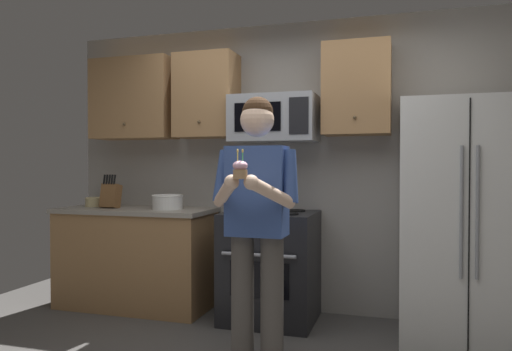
{
  "coord_description": "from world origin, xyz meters",
  "views": [
    {
      "loc": [
        0.91,
        -2.56,
        1.31
      ],
      "look_at": [
        0.01,
        0.42,
        1.25
      ],
      "focal_mm": 33.76,
      "sensor_mm": 36.0,
      "label": 1
    }
  ],
  "objects_px": {
    "knife_block": "(111,195)",
    "oven_range": "(270,266)",
    "refrigerator": "(463,221)",
    "person": "(257,215)",
    "microwave": "(274,119)",
    "bowl_large_white": "(167,202)",
    "bowl_small_colored": "(95,202)",
    "cupcake": "(240,169)"
  },
  "relations": [
    {
      "from": "microwave",
      "to": "cupcake",
      "type": "height_order",
      "value": "microwave"
    },
    {
      "from": "bowl_large_white",
      "to": "oven_range",
      "type": "bearing_deg",
      "value": -0.02
    },
    {
      "from": "person",
      "to": "cupcake",
      "type": "distance_m",
      "value": 0.44
    },
    {
      "from": "oven_range",
      "to": "person",
      "type": "height_order",
      "value": "person"
    },
    {
      "from": "bowl_small_colored",
      "to": "cupcake",
      "type": "relative_size",
      "value": 1.07
    },
    {
      "from": "oven_range",
      "to": "person",
      "type": "distance_m",
      "value": 1.1
    },
    {
      "from": "refrigerator",
      "to": "person",
      "type": "height_order",
      "value": "refrigerator"
    },
    {
      "from": "person",
      "to": "microwave",
      "type": "bearing_deg",
      "value": 98.83
    },
    {
      "from": "bowl_small_colored",
      "to": "oven_range",
      "type": "bearing_deg",
      "value": -2.14
    },
    {
      "from": "bowl_large_white",
      "to": "bowl_small_colored",
      "type": "distance_m",
      "value": 0.81
    },
    {
      "from": "person",
      "to": "bowl_large_white",
      "type": "bearing_deg",
      "value": 140.02
    },
    {
      "from": "cupcake",
      "to": "knife_block",
      "type": "bearing_deg",
      "value": 143.76
    },
    {
      "from": "refrigerator",
      "to": "person",
      "type": "xyz_separation_m",
      "value": [
        -1.33,
        -0.91,
        0.1
      ]
    },
    {
      "from": "microwave",
      "to": "cupcake",
      "type": "bearing_deg",
      "value": -83.23
    },
    {
      "from": "microwave",
      "to": "person",
      "type": "bearing_deg",
      "value": -81.17
    },
    {
      "from": "person",
      "to": "cupcake",
      "type": "height_order",
      "value": "person"
    },
    {
      "from": "cupcake",
      "to": "microwave",
      "type": "bearing_deg",
      "value": 96.77
    },
    {
      "from": "knife_block",
      "to": "oven_range",
      "type": "bearing_deg",
      "value": 1.1
    },
    {
      "from": "knife_block",
      "to": "person",
      "type": "distance_m",
      "value": 1.93
    },
    {
      "from": "oven_range",
      "to": "microwave",
      "type": "relative_size",
      "value": 1.26
    },
    {
      "from": "microwave",
      "to": "bowl_large_white",
      "type": "xyz_separation_m",
      "value": [
        -0.96,
        -0.12,
        -0.73
      ]
    },
    {
      "from": "microwave",
      "to": "oven_range",
      "type": "bearing_deg",
      "value": -90.02
    },
    {
      "from": "microwave",
      "to": "cupcake",
      "type": "relative_size",
      "value": 4.26
    },
    {
      "from": "bowl_small_colored",
      "to": "refrigerator",
      "type": "bearing_deg",
      "value": -1.85
    },
    {
      "from": "oven_range",
      "to": "refrigerator",
      "type": "height_order",
      "value": "refrigerator"
    },
    {
      "from": "bowl_small_colored",
      "to": "cupcake",
      "type": "bearing_deg",
      "value": -34.67
    },
    {
      "from": "person",
      "to": "oven_range",
      "type": "bearing_deg",
      "value": 99.92
    },
    {
      "from": "knife_block",
      "to": "bowl_large_white",
      "type": "distance_m",
      "value": 0.57
    },
    {
      "from": "microwave",
      "to": "bowl_large_white",
      "type": "relative_size",
      "value": 2.62
    },
    {
      "from": "oven_range",
      "to": "bowl_small_colored",
      "type": "height_order",
      "value": "bowl_small_colored"
    },
    {
      "from": "oven_range",
      "to": "knife_block",
      "type": "xyz_separation_m",
      "value": [
        -1.53,
        -0.03,
        0.57
      ]
    },
    {
      "from": "microwave",
      "to": "person",
      "type": "relative_size",
      "value": 0.42
    },
    {
      "from": "knife_block",
      "to": "cupcake",
      "type": "xyz_separation_m",
      "value": [
        1.7,
        -1.25,
        0.26
      ]
    },
    {
      "from": "knife_block",
      "to": "cupcake",
      "type": "distance_m",
      "value": 2.12
    },
    {
      "from": "refrigerator",
      "to": "microwave",
      "type": "bearing_deg",
      "value": 173.97
    },
    {
      "from": "microwave",
      "to": "bowl_small_colored",
      "type": "relative_size",
      "value": 3.96
    },
    {
      "from": "oven_range",
      "to": "bowl_small_colored",
      "type": "bearing_deg",
      "value": 177.86
    },
    {
      "from": "knife_block",
      "to": "refrigerator",
      "type": "bearing_deg",
      "value": -0.18
    },
    {
      "from": "refrigerator",
      "to": "person",
      "type": "relative_size",
      "value": 1.02
    },
    {
      "from": "microwave",
      "to": "bowl_large_white",
      "type": "bearing_deg",
      "value": -172.97
    },
    {
      "from": "microwave",
      "to": "knife_block",
      "type": "bearing_deg",
      "value": -174.46
    },
    {
      "from": "refrigerator",
      "to": "person",
      "type": "bearing_deg",
      "value": -145.79
    }
  ]
}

